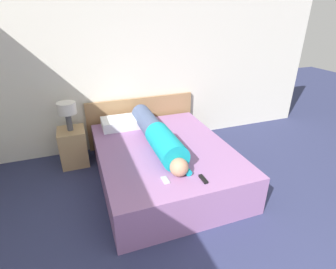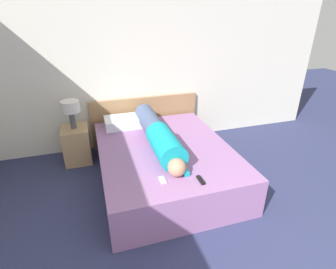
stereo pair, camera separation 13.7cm
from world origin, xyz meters
name	(u,v)px [view 1 (the left image)]	position (x,y,z in m)	size (l,w,h in m)	color
wall_back	(145,65)	(0.00, 3.98, 1.30)	(6.19, 0.06, 2.60)	silver
bed	(164,163)	(-0.11, 2.77, 0.24)	(1.65, 2.09, 0.48)	#936699
headboard	(142,121)	(-0.11, 3.91, 0.40)	(1.77, 0.04, 0.81)	#A37A51
nightstand	(74,147)	(-1.23, 3.60, 0.27)	(0.38, 0.41, 0.54)	tan
table_lamp	(67,110)	(-1.23, 3.60, 0.85)	(0.25, 0.25, 0.41)	#4C4C51
person_lying	(158,135)	(-0.17, 2.85, 0.63)	(0.32, 1.71, 0.32)	tan
pillow_near_headboard	(123,123)	(-0.48, 3.59, 0.55)	(0.63, 0.37, 0.14)	white
tv_remote	(203,179)	(0.04, 1.95, 0.49)	(0.04, 0.15, 0.02)	black
cell_phone	(165,180)	(-0.34, 2.07, 0.49)	(0.06, 0.13, 0.01)	#B2B7BC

